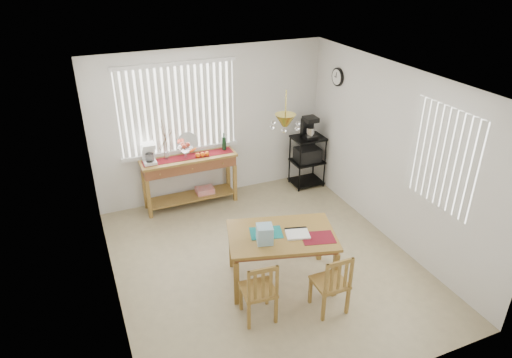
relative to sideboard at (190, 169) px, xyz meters
name	(u,v)px	position (x,y,z in m)	size (l,w,h in m)	color
ground	(265,263)	(0.48, -2.01, -0.67)	(4.00, 4.50, 0.01)	tan
room_shell	(266,153)	(0.49, -1.99, 1.02)	(4.20, 4.70, 2.70)	silver
sideboard	(190,169)	(0.00, 0.00, 0.00)	(1.58, 0.45, 0.89)	olive
sideboard_items	(172,151)	(-0.27, 0.02, 0.36)	(1.50, 0.38, 0.68)	maroon
wire_cart	(307,156)	(2.16, -0.13, -0.10)	(0.56, 0.45, 0.95)	black
cart_items	(309,127)	(2.16, -0.12, 0.46)	(0.22, 0.27, 0.39)	black
dining_table	(282,239)	(0.53, -2.42, -0.03)	(1.54, 1.20, 0.73)	olive
table_items	(273,234)	(0.37, -2.49, 0.15)	(1.02, 0.74, 0.23)	#157879
chair_left	(259,291)	(-0.01, -2.96, -0.26)	(0.42, 0.42, 0.84)	olive
chair_right	(332,283)	(0.84, -3.17, -0.26)	(0.39, 0.39, 0.83)	olive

